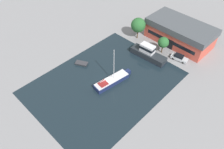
# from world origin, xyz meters

# --- Properties ---
(ground_plane) EXTENTS (440.00, 440.00, 0.00)m
(ground_plane) POSITION_xyz_m (0.00, 0.00, 0.00)
(ground_plane) COLOR gray
(water_canal) EXTENTS (27.98, 37.06, 0.01)m
(water_canal) POSITION_xyz_m (0.00, 0.00, 0.00)
(water_canal) COLOR black
(water_canal) RESTS_ON ground
(warehouse_building) EXTENTS (20.30, 10.86, 6.49)m
(warehouse_building) POSITION_xyz_m (3.81, 29.03, 3.29)
(warehouse_building) COLOR #C64C3D
(warehouse_building) RESTS_ON ground
(quay_tree_near_building) EXTENTS (3.22, 3.22, 5.30)m
(quay_tree_near_building) POSITION_xyz_m (3.32, 20.76, 3.67)
(quay_tree_near_building) COLOR brown
(quay_tree_near_building) RESTS_ON ground
(quay_tree_by_water) EXTENTS (4.59, 4.59, 7.05)m
(quay_tree_by_water) POSITION_xyz_m (-6.78, 21.46, 4.74)
(quay_tree_by_water) COLOR brown
(quay_tree_by_water) RESTS_ON ground
(parked_car) EXTENTS (5.02, 2.56, 1.72)m
(parked_car) POSITION_xyz_m (8.91, 21.36, 0.85)
(parked_car) COLOR silver
(parked_car) RESTS_ON ground
(sailboat_moored) EXTENTS (3.99, 11.18, 10.44)m
(sailboat_moored) POSITION_xyz_m (1.39, 1.39, 0.73)
(sailboat_moored) COLOR #19234C
(sailboat_moored) RESTS_ON water_canal
(motor_cruiser) EXTENTS (11.10, 3.79, 4.14)m
(motor_cruiser) POSITION_xyz_m (1.64, 16.06, 1.50)
(motor_cruiser) COLOR #23282D
(motor_cruiser) RESTS_ON water_canal
(small_dinghy) EXTENTS (3.89, 3.13, 0.61)m
(small_dinghy) POSITION_xyz_m (-9.77, 0.47, 0.32)
(small_dinghy) COLOR #23282D
(small_dinghy) RESTS_ON water_canal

